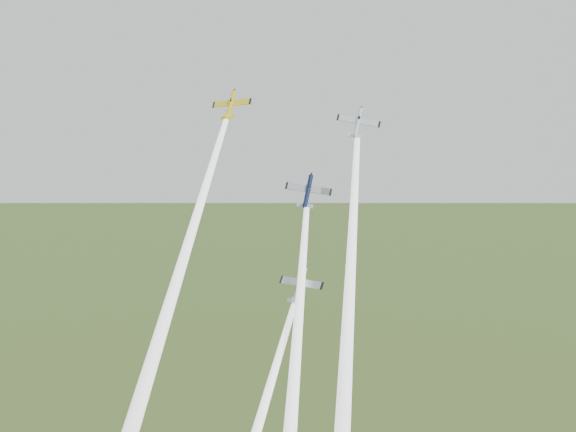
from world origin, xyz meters
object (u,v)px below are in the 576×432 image
at_px(plane_yellow, 231,105).
at_px(plane_silver_low, 300,285).
at_px(plane_navy, 308,191).
at_px(plane_silver_right, 358,123).

distance_m(plane_yellow, plane_silver_low, 34.91).
height_order(plane_navy, plane_silver_right, plane_silver_right).
bearing_deg(plane_navy, plane_yellow, 152.12).
relative_size(plane_yellow, plane_navy, 0.97).
height_order(plane_yellow, plane_navy, plane_yellow).
bearing_deg(plane_silver_low, plane_silver_right, 72.75).
xyz_separation_m(plane_navy, plane_silver_right, (7.45, 3.34, 11.00)).
bearing_deg(plane_silver_right, plane_yellow, 167.23).
bearing_deg(plane_silver_right, plane_navy, -164.05).
height_order(plane_yellow, plane_silver_right, plane_yellow).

